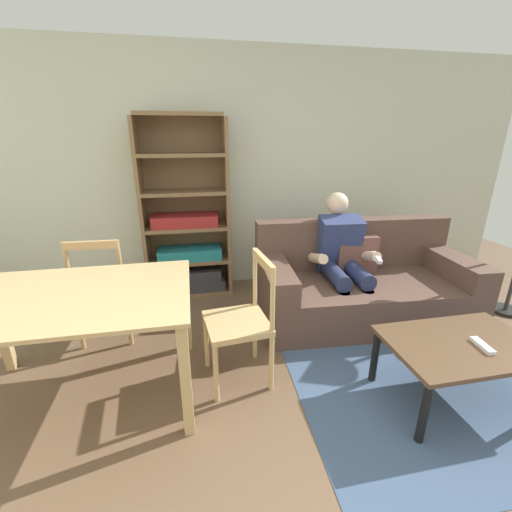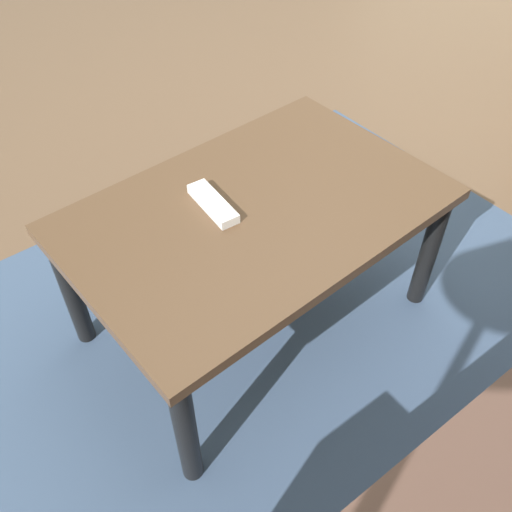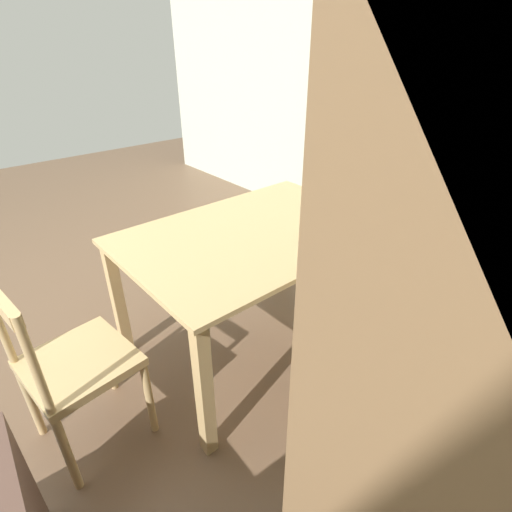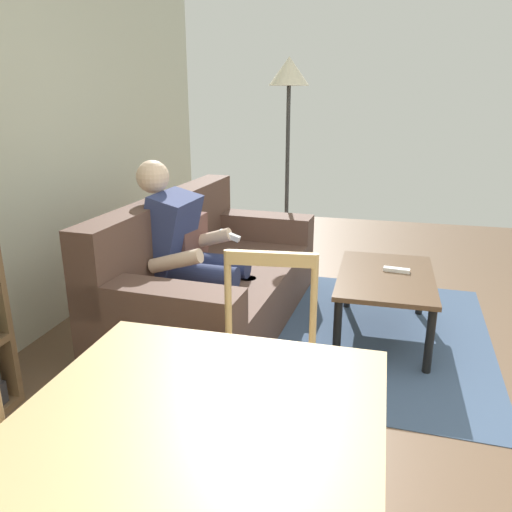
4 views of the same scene
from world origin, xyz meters
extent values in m
cube|color=beige|center=(-3.22, 0.00, 1.27)|extent=(0.12, 5.40, 2.54)
cube|color=tan|center=(-1.43, 0.92, 0.75)|extent=(1.41, 0.95, 0.02)
cube|color=tan|center=(-2.09, 0.49, 0.37)|extent=(0.06, 0.06, 0.73)
cube|color=tan|center=(-0.78, 0.49, 0.37)|extent=(0.06, 0.06, 0.73)
cube|color=tan|center=(-2.09, 1.34, 0.37)|extent=(0.06, 0.06, 0.73)
cube|color=tan|center=(-0.78, 1.34, 0.37)|extent=(0.06, 0.06, 0.73)
cube|color=tan|center=(-1.43, 1.69, 0.45)|extent=(0.44, 0.44, 0.04)
cylinder|color=tan|center=(-1.24, 1.87, 0.22)|extent=(0.04, 0.04, 0.45)
cylinder|color=tan|center=(-1.62, 1.89, 0.22)|extent=(0.04, 0.04, 0.45)
cylinder|color=tan|center=(-1.25, 1.50, 0.22)|extent=(0.04, 0.04, 0.45)
cylinder|color=tan|center=(-1.63, 1.51, 0.22)|extent=(0.04, 0.04, 0.45)
cylinder|color=tan|center=(-1.25, 1.50, 0.68)|extent=(0.03, 0.03, 0.47)
cylinder|color=tan|center=(-1.63, 1.51, 0.68)|extent=(0.03, 0.03, 0.47)
cube|color=tan|center=(-1.44, 1.50, 0.89)|extent=(0.38, 0.05, 0.06)
cube|color=tan|center=(-0.43, 0.92, 0.44)|extent=(0.46, 0.46, 0.04)
cylinder|color=tan|center=(-0.63, 1.08, 0.22)|extent=(0.04, 0.04, 0.44)
cylinder|color=tan|center=(-0.60, 0.71, 0.22)|extent=(0.04, 0.04, 0.44)
cylinder|color=tan|center=(-0.26, 1.12, 0.22)|extent=(0.04, 0.04, 0.44)
cylinder|color=tan|center=(-0.22, 0.75, 0.22)|extent=(0.04, 0.04, 0.44)
cylinder|color=tan|center=(-0.26, 1.12, 0.68)|extent=(0.03, 0.03, 0.47)
camera|label=1|loc=(-0.69, -1.09, 1.66)|focal=23.59mm
camera|label=2|loc=(1.62, 1.22, 1.33)|focal=39.20mm
camera|label=3|loc=(-0.19, 2.35, 1.67)|focal=27.49mm
camera|label=4|loc=(-2.25, 0.49, 1.56)|focal=35.58mm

